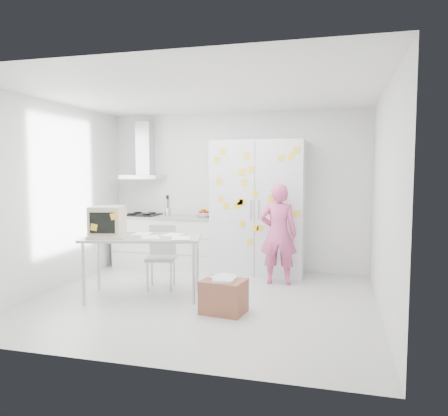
% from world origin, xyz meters
% --- Properties ---
extents(floor, '(4.50, 4.00, 0.02)m').
position_xyz_m(floor, '(0.00, 0.00, -0.01)').
color(floor, silver).
rests_on(floor, ground).
extents(walls, '(4.52, 4.01, 2.70)m').
position_xyz_m(walls, '(0.00, 0.72, 1.35)').
color(walls, white).
rests_on(walls, ground).
extents(ceiling, '(4.50, 4.00, 0.02)m').
position_xyz_m(ceiling, '(0.00, 0.00, 2.70)').
color(ceiling, white).
rests_on(ceiling, walls).
extents(counter_run, '(1.84, 0.63, 1.28)m').
position_xyz_m(counter_run, '(-1.20, 1.70, 0.47)').
color(counter_run, white).
rests_on(counter_run, ground).
extents(range_hood, '(0.70, 0.48, 1.01)m').
position_xyz_m(range_hood, '(-1.65, 1.84, 1.96)').
color(range_hood, silver).
rests_on(range_hood, walls).
extents(tall_cabinet, '(1.50, 0.68, 2.20)m').
position_xyz_m(tall_cabinet, '(0.45, 1.67, 1.10)').
color(tall_cabinet, silver).
rests_on(tall_cabinet, ground).
extents(person, '(0.58, 0.40, 1.53)m').
position_xyz_m(person, '(0.86, 1.10, 0.76)').
color(person, '#D9548C').
rests_on(person, ground).
extents(desk, '(1.69, 1.13, 1.23)m').
position_xyz_m(desk, '(-1.12, -0.10, 0.93)').
color(desk, '#A7AEB2').
rests_on(desk, ground).
extents(chair, '(0.50, 0.50, 0.91)m').
position_xyz_m(chair, '(-0.76, 0.48, 0.52)').
color(chair, '#B2B2AF').
rests_on(chair, ground).
extents(cardboard_box, '(0.56, 0.47, 0.44)m').
position_xyz_m(cardboard_box, '(0.41, -0.41, 0.21)').
color(cardboard_box, '#92583F').
rests_on(cardboard_box, ground).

